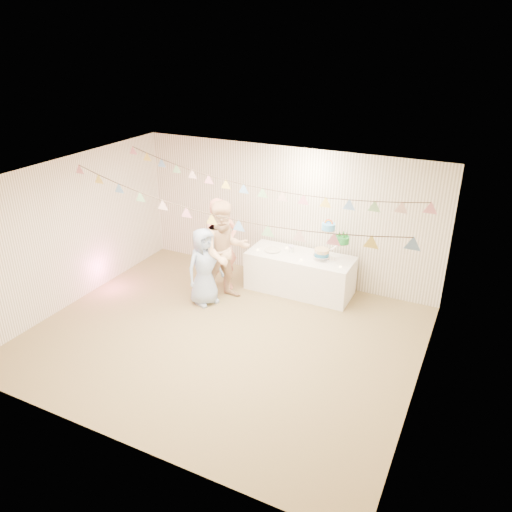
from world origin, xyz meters
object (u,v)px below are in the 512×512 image
at_px(person_adult_a, 221,246).
at_px(cake_stand, 331,241).
at_px(person_adult_b, 225,252).
at_px(table, 300,273).
at_px(person_child, 204,267).

bearing_deg(person_adult_a, cake_stand, -32.58).
relative_size(cake_stand, person_adult_a, 0.40).
bearing_deg(person_adult_b, table, -11.02).
xyz_separation_m(person_adult_a, person_child, (0.00, -0.60, -0.18)).
distance_m(person_adult_a, person_adult_b, 0.39).
distance_m(person_adult_b, person_child, 0.45).
bearing_deg(person_adult_a, person_adult_b, -99.14).
bearing_deg(table, cake_stand, 5.19).
xyz_separation_m(person_adult_b, person_child, (-0.26, -0.30, -0.22)).
distance_m(person_adult_a, person_child, 0.62).
xyz_separation_m(table, person_adult_a, (-1.36, -0.57, 0.52)).
bearing_deg(person_child, person_adult_a, 24.22).
xyz_separation_m(cake_stand, person_adult_b, (-1.65, -0.91, -0.18)).
bearing_deg(person_adult_b, person_adult_a, 82.26).
relative_size(table, person_adult_b, 1.05).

